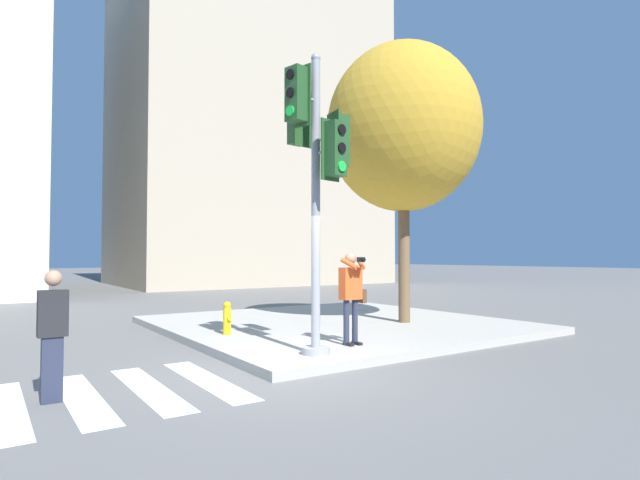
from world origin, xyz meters
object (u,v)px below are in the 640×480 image
at_px(person_photographer, 352,289).
at_px(pedestrian_distant, 52,332).
at_px(street_tree, 403,128).
at_px(fire_hydrant, 227,318).
at_px(traffic_signal_pole, 317,158).

distance_m(person_photographer, pedestrian_distant, 5.02).
distance_m(street_tree, fire_hydrant, 6.42).
xyz_separation_m(traffic_signal_pole, street_tree, (4.10, 2.18, 1.58)).
height_order(street_tree, fire_hydrant, street_tree).
relative_size(traffic_signal_pole, street_tree, 0.73).
relative_size(traffic_signal_pole, pedestrian_distant, 3.14).
relative_size(person_photographer, fire_hydrant, 2.47).
bearing_deg(fire_hydrant, pedestrian_distant, -141.80).
relative_size(traffic_signal_pole, person_photographer, 2.99).
bearing_deg(fire_hydrant, person_photographer, -59.55).
bearing_deg(person_photographer, fire_hydrant, 120.45).
bearing_deg(person_photographer, street_tree, 30.27).
bearing_deg(traffic_signal_pole, street_tree, 27.98).
relative_size(street_tree, fire_hydrant, 10.13).
relative_size(traffic_signal_pole, fire_hydrant, 7.39).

